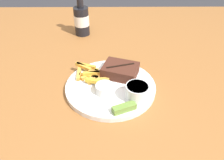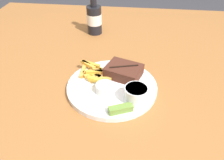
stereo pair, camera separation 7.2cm
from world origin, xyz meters
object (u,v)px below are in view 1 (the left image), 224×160
at_px(pickle_spear, 126,108).
at_px(fork_utensil, 89,83).
at_px(dipping_sauce_cup, 106,88).
at_px(beer_bottle, 83,19).
at_px(steak_portion, 122,70).
at_px(dinner_plate, 112,87).
at_px(coleslaw_cup, 139,91).

xyz_separation_m(pickle_spear, fork_utensil, (-0.12, 0.13, -0.01)).
xyz_separation_m(dipping_sauce_cup, pickle_spear, (0.06, -0.08, -0.01)).
relative_size(pickle_spear, beer_bottle, 0.35).
height_order(fork_utensil, beer_bottle, beer_bottle).
relative_size(steak_portion, pickle_spear, 1.91).
distance_m(fork_utensil, beer_bottle, 0.42).
height_order(dinner_plate, steak_portion, steak_portion).
bearing_deg(dinner_plate, pickle_spear, -71.79).
bearing_deg(beer_bottle, pickle_spear, -72.11).
bearing_deg(fork_utensil, pickle_spear, -41.52).
bearing_deg(fork_utensil, steak_portion, 28.95).
xyz_separation_m(steak_portion, pickle_spear, (0.00, -0.18, -0.01)).
height_order(steak_portion, pickle_spear, steak_portion).
bearing_deg(dinner_plate, steak_portion, 58.72).
distance_m(pickle_spear, fork_utensil, 0.17).
xyz_separation_m(coleslaw_cup, dipping_sauce_cup, (-0.10, 0.03, -0.01)).
relative_size(fork_utensil, beer_bottle, 0.64).
distance_m(dinner_plate, pickle_spear, 0.13).
relative_size(coleslaw_cup, beer_bottle, 0.34).
xyz_separation_m(dinner_plate, fork_utensil, (-0.08, 0.01, 0.01)).
bearing_deg(steak_portion, beer_bottle, 115.00).
distance_m(pickle_spear, beer_bottle, 0.57).
relative_size(coleslaw_cup, dipping_sauce_cup, 1.23).
bearing_deg(coleslaw_cup, beer_bottle, 113.78).
bearing_deg(steak_portion, dipping_sauce_cup, -119.16).
distance_m(dinner_plate, dipping_sauce_cup, 0.05).
bearing_deg(pickle_spear, beer_bottle, 107.89).
distance_m(coleslaw_cup, pickle_spear, 0.07).
xyz_separation_m(dipping_sauce_cup, beer_bottle, (-0.12, 0.46, 0.04)).
bearing_deg(dipping_sauce_cup, dinner_plate, 64.12).
height_order(dinner_plate, coleslaw_cup, coleslaw_cup).
bearing_deg(pickle_spear, dipping_sauce_cup, 125.78).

